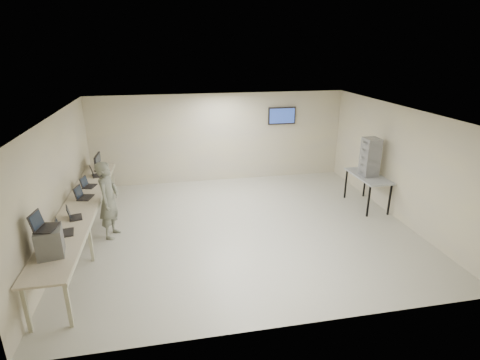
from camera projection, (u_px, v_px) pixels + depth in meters
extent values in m
cube|color=beige|center=(242.00, 227.00, 9.14)|extent=(8.00, 7.00, 0.01)
cube|color=white|center=(242.00, 112.00, 8.18)|extent=(8.00, 7.00, 0.01)
cube|color=#B4AB9F|center=(220.00, 138.00, 11.89)|extent=(8.00, 0.01, 2.80)
cube|color=#B4AB9F|center=(289.00, 249.00, 5.43)|extent=(8.00, 0.01, 2.80)
cube|color=#B4AB9F|center=(57.00, 184.00, 7.94)|extent=(0.01, 7.00, 2.80)
cube|color=#B4AB9F|center=(398.00, 163.00, 9.38)|extent=(0.01, 7.00, 2.80)
cube|color=black|center=(281.00, 115.00, 12.01)|extent=(0.15, 0.04, 0.15)
cube|color=black|center=(282.00, 116.00, 11.97)|extent=(0.90, 0.06, 0.55)
cube|color=navy|center=(282.00, 116.00, 11.94)|extent=(0.82, 0.01, 0.47)
cube|color=beige|center=(81.00, 205.00, 8.19)|extent=(0.75, 6.00, 0.04)
cube|color=#BAB798|center=(99.00, 205.00, 8.27)|extent=(0.02, 6.00, 0.06)
cube|color=#BAB798|center=(26.00, 309.00, 5.66)|extent=(0.06, 0.06, 0.86)
cube|color=#BAB798|center=(68.00, 304.00, 5.77)|extent=(0.06, 0.06, 0.86)
cube|color=#BAB798|center=(59.00, 245.00, 7.46)|extent=(0.06, 0.06, 0.86)
cube|color=#BAB798|center=(91.00, 242.00, 7.57)|extent=(0.06, 0.06, 0.86)
cube|color=#BAB798|center=(78.00, 209.00, 9.12)|extent=(0.06, 0.06, 0.86)
cube|color=#BAB798|center=(104.00, 207.00, 9.23)|extent=(0.06, 0.06, 0.86)
cube|color=#BAB798|center=(92.00, 182.00, 10.92)|extent=(0.06, 0.06, 0.86)
cube|color=#BAB798|center=(113.00, 180.00, 11.03)|extent=(0.06, 0.06, 0.86)
cube|color=slate|center=(50.00, 242.00, 6.16)|extent=(0.48, 0.53, 0.48)
cube|color=black|center=(47.00, 228.00, 6.07)|extent=(0.34, 0.43, 0.02)
cube|color=black|center=(36.00, 220.00, 5.99)|extent=(0.13, 0.37, 0.28)
cube|color=black|center=(37.00, 220.00, 6.00)|extent=(0.10, 0.33, 0.23)
cube|color=black|center=(66.00, 233.00, 6.94)|extent=(0.32, 0.40, 0.02)
cube|color=black|center=(58.00, 227.00, 6.87)|extent=(0.13, 0.34, 0.25)
cube|color=black|center=(58.00, 227.00, 6.87)|extent=(0.10, 0.30, 0.21)
cube|color=black|center=(76.00, 218.00, 7.55)|extent=(0.31, 0.38, 0.02)
cube|color=black|center=(68.00, 212.00, 7.48)|extent=(0.14, 0.32, 0.24)
cube|color=black|center=(69.00, 212.00, 7.48)|extent=(0.11, 0.28, 0.20)
cube|color=black|center=(86.00, 198.00, 8.53)|extent=(0.35, 0.43, 0.02)
cube|color=black|center=(78.00, 192.00, 8.45)|extent=(0.14, 0.36, 0.27)
cube|color=black|center=(79.00, 192.00, 8.45)|extent=(0.12, 0.32, 0.23)
cube|color=black|center=(90.00, 186.00, 9.21)|extent=(0.33, 0.39, 0.02)
cube|color=black|center=(84.00, 182.00, 9.14)|extent=(0.15, 0.32, 0.24)
cube|color=black|center=(84.00, 182.00, 9.14)|extent=(0.12, 0.28, 0.20)
cube|color=black|center=(97.00, 175.00, 9.97)|extent=(0.34, 0.41, 0.02)
cube|color=black|center=(92.00, 171.00, 9.90)|extent=(0.16, 0.33, 0.25)
cube|color=black|center=(92.00, 171.00, 9.90)|extent=(0.13, 0.29, 0.21)
cylinder|color=black|center=(98.00, 171.00, 10.35)|extent=(0.19, 0.19, 0.01)
cube|color=black|center=(97.00, 168.00, 10.32)|extent=(0.04, 0.03, 0.15)
cube|color=black|center=(96.00, 161.00, 10.25)|extent=(0.05, 0.44, 0.29)
cube|color=black|center=(97.00, 161.00, 10.26)|extent=(0.00, 0.40, 0.25)
cylinder|color=black|center=(100.00, 167.00, 10.66)|extent=(0.19, 0.19, 0.01)
cube|color=black|center=(99.00, 164.00, 10.63)|extent=(0.04, 0.03, 0.15)
cube|color=black|center=(98.00, 158.00, 10.56)|extent=(0.05, 0.42, 0.28)
cube|color=black|center=(99.00, 158.00, 10.57)|extent=(0.00, 0.38, 0.24)
imported|color=#535C45|center=(109.00, 200.00, 8.43)|extent=(0.59, 0.75, 1.80)
cube|color=#94979A|center=(368.00, 176.00, 10.05)|extent=(0.69, 1.48, 0.04)
cube|color=black|center=(369.00, 201.00, 9.55)|extent=(0.04, 0.04, 0.85)
cube|color=black|center=(346.00, 184.00, 10.74)|extent=(0.04, 0.04, 0.85)
cube|color=black|center=(390.00, 200.00, 9.66)|extent=(0.04, 0.04, 0.85)
cube|color=black|center=(365.00, 183.00, 10.84)|extent=(0.04, 0.04, 0.85)
cube|color=gray|center=(368.00, 172.00, 10.00)|extent=(0.39, 0.43, 0.20)
cube|color=gray|center=(369.00, 164.00, 9.93)|extent=(0.39, 0.43, 0.20)
cube|color=gray|center=(370.00, 157.00, 9.86)|extent=(0.39, 0.43, 0.20)
cube|color=gray|center=(371.00, 150.00, 9.79)|extent=(0.39, 0.43, 0.20)
cube|color=gray|center=(372.00, 142.00, 9.72)|extent=(0.39, 0.43, 0.20)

